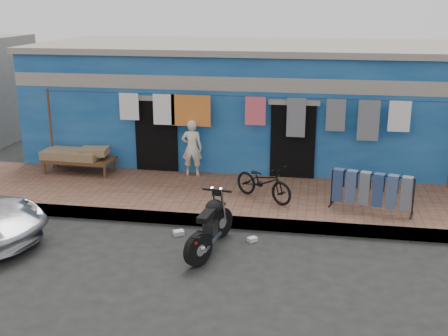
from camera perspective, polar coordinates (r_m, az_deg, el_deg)
ground at (r=10.35m, az=-1.93°, el=-9.27°), size 80.00×80.00×0.00m
sidewalk at (r=13.03m, az=0.76°, el=-3.07°), size 28.00×3.00×0.25m
curb at (r=11.69m, az=-0.38°, el=-5.44°), size 28.00×0.10×0.25m
building at (r=16.46m, az=3.00°, el=6.71°), size 12.20×5.20×3.36m
clothesline at (r=13.72m, az=3.17°, el=5.19°), size 10.06×0.06×2.10m
seated_person at (r=14.13m, az=-3.28°, el=2.05°), size 0.54×0.38×1.43m
bicycle at (r=12.46m, az=4.06°, el=-1.00°), size 1.59×1.34×1.01m
motorcycle at (r=10.49m, az=-1.48°, el=-5.72°), size 0.97×1.79×1.07m
charpoy at (r=14.92m, az=-14.44°, el=0.74°), size 1.95×1.05×0.63m
jeans_rack at (r=12.21m, az=14.76°, el=-2.28°), size 1.94×1.17×0.85m
litter_a at (r=11.38m, az=-4.63°, el=-6.58°), size 0.25×0.24×0.09m
litter_b at (r=11.06m, az=2.89°, el=-7.26°), size 0.21×0.21×0.08m
litter_c at (r=11.29m, az=-1.56°, el=-6.78°), size 0.15×0.18×0.07m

